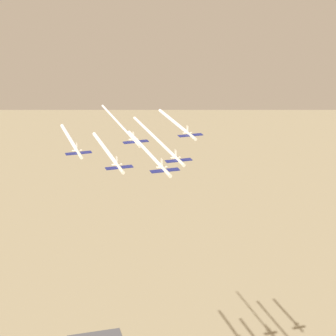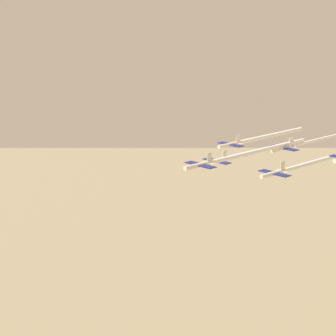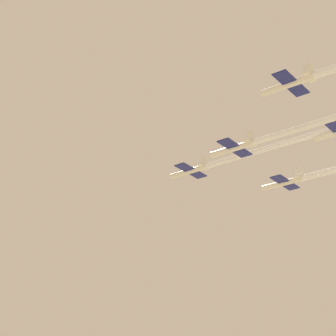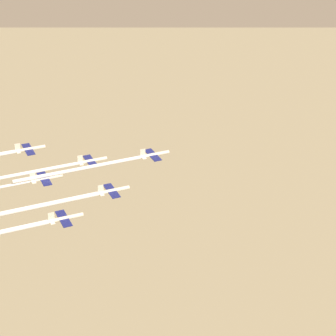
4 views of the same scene
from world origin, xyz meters
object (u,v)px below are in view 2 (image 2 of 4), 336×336
Objects in this scene: jet_0 at (200,165)px; jet_2 at (216,161)px; jet_1 at (274,173)px; jet_5 at (230,144)px; jet_4 at (283,148)px.

jet_0 is 1.00× the size of jet_2.
jet_5 reaches higher than jet_1.
jet_0 reaches higher than jet_5.
jet_2 is at bearing 59.53° from jet_4.
jet_4 is (12.87, -15.87, 2.82)m from jet_2.
jet_2 is (20.12, 3.54, -3.79)m from jet_0.
jet_1 is at bearing -180.00° from jet_2.
jet_1 is 1.00× the size of jet_2.
jet_1 reaches higher than jet_2.
jet_5 is at bearing -59.53° from jet_0.
jet_4 reaches higher than jet_5.
jet_4 is at bearing -90.00° from jet_0.
jet_0 reaches higher than jet_1.
jet_4 is at bearing 180.00° from jet_5.
jet_2 is at bearing 120.47° from jet_5.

